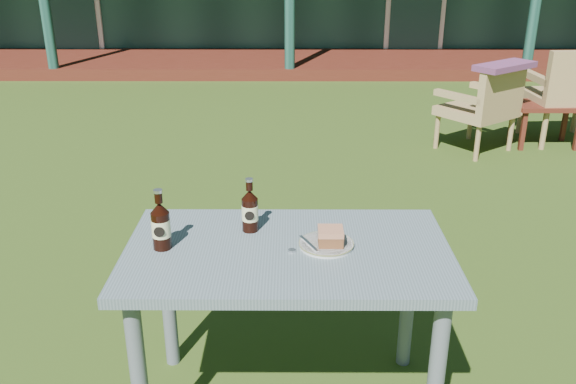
{
  "coord_description": "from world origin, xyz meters",
  "views": [
    {
      "loc": [
        0.01,
        -3.59,
        1.76
      ],
      "look_at": [
        0.0,
        -1.3,
        0.82
      ],
      "focal_mm": 38.0,
      "sensor_mm": 36.0,
      "label": 1
    }
  ],
  "objects_px": {
    "cafe_table": "(288,272)",
    "cola_bottle_near": "(250,210)",
    "armchair_left": "(484,105)",
    "side_table": "(547,110)",
    "armchair_right": "(571,91)",
    "plate": "(326,244)",
    "cola_bottle_far": "(161,225)",
    "cake_slice": "(330,236)"
  },
  "relations": [
    {
      "from": "cafe_table",
      "to": "cola_bottle_near",
      "type": "distance_m",
      "value": 0.28
    },
    {
      "from": "cake_slice",
      "to": "plate",
      "type": "bearing_deg",
      "value": 147.51
    },
    {
      "from": "cafe_table",
      "to": "cola_bottle_far",
      "type": "height_order",
      "value": "cola_bottle_far"
    },
    {
      "from": "plate",
      "to": "armchair_right",
      "type": "relative_size",
      "value": 0.23
    },
    {
      "from": "cola_bottle_near",
      "to": "armchair_left",
      "type": "height_order",
      "value": "cola_bottle_near"
    },
    {
      "from": "plate",
      "to": "armchair_right",
      "type": "distance_m",
      "value": 4.3
    },
    {
      "from": "cafe_table",
      "to": "side_table",
      "type": "relative_size",
      "value": 2.0
    },
    {
      "from": "plate",
      "to": "cake_slice",
      "type": "xyz_separation_m",
      "value": [
        0.01,
        -0.01,
        0.04
      ]
    },
    {
      "from": "plate",
      "to": "armchair_left",
      "type": "relative_size",
      "value": 0.26
    },
    {
      "from": "cola_bottle_near",
      "to": "cola_bottle_far",
      "type": "xyz_separation_m",
      "value": [
        -0.31,
        -0.15,
        0.01
      ]
    },
    {
      "from": "cola_bottle_far",
      "to": "side_table",
      "type": "distance_m",
      "value": 4.5
    },
    {
      "from": "cake_slice",
      "to": "cola_bottle_near",
      "type": "xyz_separation_m",
      "value": [
        -0.3,
        0.14,
        0.04
      ]
    },
    {
      "from": "cola_bottle_far",
      "to": "armchair_left",
      "type": "distance_m",
      "value": 3.97
    },
    {
      "from": "cafe_table",
      "to": "armchair_left",
      "type": "bearing_deg",
      "value": 62.3
    },
    {
      "from": "cake_slice",
      "to": "armchair_left",
      "type": "relative_size",
      "value": 0.12
    },
    {
      "from": "armchair_left",
      "to": "side_table",
      "type": "distance_m",
      "value": 0.67
    },
    {
      "from": "cafe_table",
      "to": "plate",
      "type": "height_order",
      "value": "plate"
    },
    {
      "from": "plate",
      "to": "cola_bottle_far",
      "type": "xyz_separation_m",
      "value": [
        -0.6,
        -0.02,
        0.08
      ]
    },
    {
      "from": "plate",
      "to": "cola_bottle_near",
      "type": "height_order",
      "value": "cola_bottle_near"
    },
    {
      "from": "side_table",
      "to": "armchair_left",
      "type": "bearing_deg",
      "value": -163.99
    },
    {
      "from": "cafe_table",
      "to": "cola_bottle_far",
      "type": "xyz_separation_m",
      "value": [
        -0.46,
        -0.0,
        0.19
      ]
    },
    {
      "from": "plate",
      "to": "side_table",
      "type": "bearing_deg",
      "value": 57.22
    },
    {
      "from": "armchair_right",
      "to": "side_table",
      "type": "xyz_separation_m",
      "value": [
        -0.22,
        -0.07,
        -0.16
      ]
    },
    {
      "from": "armchair_left",
      "to": "armchair_right",
      "type": "xyz_separation_m",
      "value": [
        0.86,
        0.25,
        0.07
      ]
    },
    {
      "from": "cake_slice",
      "to": "armchair_right",
      "type": "height_order",
      "value": "armchair_right"
    },
    {
      "from": "plate",
      "to": "cola_bottle_far",
      "type": "relative_size",
      "value": 0.88
    },
    {
      "from": "plate",
      "to": "armchair_left",
      "type": "height_order",
      "value": "armchair_left"
    },
    {
      "from": "cake_slice",
      "to": "cola_bottle_far",
      "type": "distance_m",
      "value": 0.62
    },
    {
      "from": "side_table",
      "to": "plate",
      "type": "bearing_deg",
      "value": -122.78
    },
    {
      "from": "cake_slice",
      "to": "armchair_left",
      "type": "height_order",
      "value": "cake_slice"
    },
    {
      "from": "armchair_right",
      "to": "cake_slice",
      "type": "bearing_deg",
      "value": -124.54
    },
    {
      "from": "cafe_table",
      "to": "cola_bottle_far",
      "type": "bearing_deg",
      "value": -179.93
    },
    {
      "from": "cafe_table",
      "to": "armchair_right",
      "type": "distance_m",
      "value": 4.39
    },
    {
      "from": "cola_bottle_near",
      "to": "cake_slice",
      "type": "bearing_deg",
      "value": -25.18
    },
    {
      "from": "cola_bottle_near",
      "to": "side_table",
      "type": "distance_m",
      "value": 4.19
    },
    {
      "from": "cafe_table",
      "to": "armchair_right",
      "type": "height_order",
      "value": "armchair_right"
    },
    {
      "from": "cola_bottle_near",
      "to": "armchair_right",
      "type": "height_order",
      "value": "cola_bottle_near"
    },
    {
      "from": "cola_bottle_far",
      "to": "side_table",
      "type": "xyz_separation_m",
      "value": [
        2.83,
        3.47,
        -0.47
      ]
    },
    {
      "from": "cafe_table",
      "to": "cola_bottle_near",
      "type": "relative_size",
      "value": 5.56
    },
    {
      "from": "cola_bottle_far",
      "to": "armchair_right",
      "type": "bearing_deg",
      "value": 49.27
    },
    {
      "from": "cola_bottle_near",
      "to": "armchair_left",
      "type": "bearing_deg",
      "value": 59.17
    },
    {
      "from": "armchair_right",
      "to": "cafe_table",
      "type": "bearing_deg",
      "value": -126.17
    }
  ]
}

